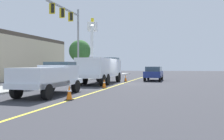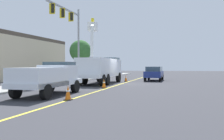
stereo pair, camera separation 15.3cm
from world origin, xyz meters
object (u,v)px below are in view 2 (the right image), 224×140
(utility_bucket_truck, at_px, (101,68))
(service_pickup_truck, at_px, (48,77))
(traffic_signal_mast, at_px, (70,27))
(passing_minivan, at_px, (154,73))
(traffic_cone_mid_front, at_px, (104,84))
(traffic_cone_mid_rear, at_px, (126,78))
(traffic_cone_leading, at_px, (68,93))

(utility_bucket_truck, relative_size, service_pickup_truck, 1.45)
(service_pickup_truck, height_order, traffic_signal_mast, traffic_signal_mast)
(service_pickup_truck, distance_m, passing_minivan, 16.96)
(utility_bucket_truck, relative_size, passing_minivan, 1.69)
(passing_minivan, distance_m, traffic_cone_mid_front, 11.23)
(traffic_cone_mid_rear, relative_size, traffic_signal_mast, 0.09)
(utility_bucket_truck, bearing_deg, service_pickup_truck, 174.15)
(traffic_cone_mid_rear, bearing_deg, service_pickup_truck, 166.67)
(passing_minivan, relative_size, traffic_cone_mid_front, 6.76)
(traffic_signal_mast, bearing_deg, traffic_cone_mid_front, -141.34)
(traffic_cone_leading, height_order, traffic_cone_mid_rear, traffic_cone_leading)
(traffic_cone_mid_front, bearing_deg, utility_bucket_truck, 15.35)
(traffic_cone_mid_front, relative_size, traffic_signal_mast, 0.09)
(passing_minivan, xyz_separation_m, traffic_cone_mid_front, (-10.48, 3.98, -0.61))
(service_pickup_truck, xyz_separation_m, traffic_cone_leading, (-1.76, -1.92, -0.73))
(utility_bucket_truck, distance_m, traffic_cone_leading, 12.02)
(passing_minivan, xyz_separation_m, traffic_signal_mast, (-4.15, 9.05, 5.05))
(passing_minivan, distance_m, traffic_signal_mast, 11.16)
(passing_minivan, height_order, traffic_cone_mid_rear, passing_minivan)
(utility_bucket_truck, distance_m, service_pickup_truck, 10.23)
(passing_minivan, bearing_deg, traffic_cone_mid_front, 159.23)
(service_pickup_truck, bearing_deg, traffic_cone_mid_front, -24.57)
(traffic_cone_leading, bearing_deg, traffic_cone_mid_rear, -4.79)
(traffic_cone_mid_front, bearing_deg, traffic_cone_leading, 176.15)
(traffic_cone_mid_rear, bearing_deg, utility_bucket_truck, 147.29)
(passing_minivan, relative_size, traffic_signal_mast, 0.59)
(service_pickup_truck, distance_m, traffic_cone_mid_rear, 13.93)
(utility_bucket_truck, height_order, traffic_cone_leading, utility_bucket_truck)
(utility_bucket_truck, relative_size, traffic_cone_mid_rear, 10.93)
(utility_bucket_truck, height_order, traffic_cone_mid_rear, utility_bucket_truck)
(service_pickup_truck, xyz_separation_m, passing_minivan, (15.72, -6.37, -0.15))
(passing_minivan, height_order, traffic_cone_mid_front, passing_minivan)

